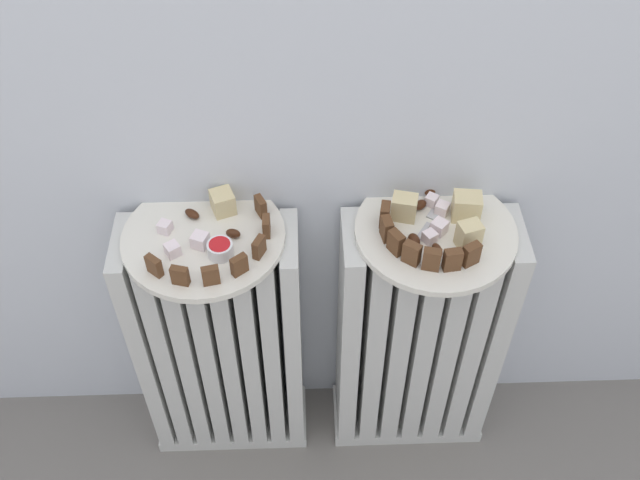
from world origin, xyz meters
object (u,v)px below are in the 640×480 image
(jam_bowl_left, at_px, (220,249))
(radiator_right, at_px, (417,340))
(radiator_left, at_px, (222,346))
(plate_right, at_px, (436,231))
(fork, at_px, (426,227))
(plate_left, at_px, (204,237))

(jam_bowl_left, bearing_deg, radiator_right, 7.22)
(radiator_left, distance_m, jam_bowl_left, 0.34)
(radiator_right, relative_size, plate_right, 2.24)
(radiator_right, relative_size, fork, 6.47)
(radiator_right, bearing_deg, plate_left, -180.00)
(radiator_left, xyz_separation_m, jam_bowl_left, (0.03, -0.04, 0.34))
(plate_left, xyz_separation_m, fork, (0.37, 0.00, 0.01))
(radiator_left, bearing_deg, fork, 0.70)
(jam_bowl_left, bearing_deg, fork, 8.30)
(plate_right, bearing_deg, plate_left, 180.00)
(plate_right, height_order, fork, fork)
(plate_left, height_order, jam_bowl_left, jam_bowl_left)
(radiator_right, distance_m, jam_bowl_left, 0.49)
(plate_right, relative_size, fork, 2.88)
(radiator_left, bearing_deg, jam_bowl_left, -54.47)
(plate_left, xyz_separation_m, plate_right, (0.39, 0.00, 0.00))
(radiator_right, height_order, plate_left, plate_left)
(plate_right, xyz_separation_m, fork, (-0.02, 0.00, 0.01))
(plate_right, distance_m, jam_bowl_left, 0.36)
(radiator_right, bearing_deg, jam_bowl_left, -172.78)
(radiator_left, height_order, radiator_right, same)
(radiator_left, distance_m, fork, 0.49)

